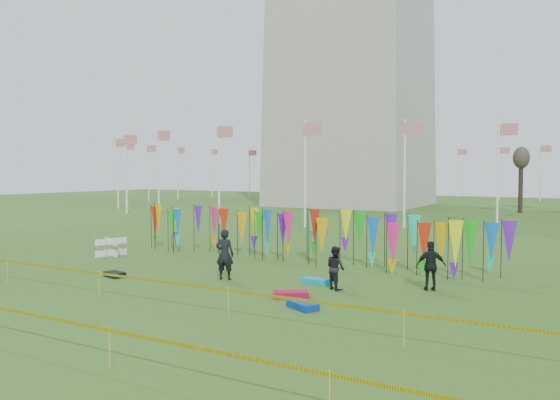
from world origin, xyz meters
The scene contains 13 objects.
ground centered at (0.00, 0.00, 0.00)m, with size 160.00×160.00×0.00m, color #2F5217.
flagpole_ring centered at (-14.00, 48.00, 4.00)m, with size 57.40×56.16×8.00m.
banner_row centered at (0.28, 6.52, 1.46)m, with size 18.64×0.64×2.34m.
caution_tape_near centered at (-0.22, -2.98, 0.78)m, with size 26.00×0.02×0.90m.
caution_tape_far centered at (-0.22, -7.41, 0.78)m, with size 26.00×0.02×0.90m.
box_kite centered at (-8.55, 3.53, 0.45)m, with size 0.82×0.82×0.91m.
person_left centered at (-0.34, 1.60, 0.98)m, with size 0.72×0.52×1.96m, color black.
person_mid centered at (4.09, 2.10, 0.77)m, with size 0.75×0.46×1.54m, color black.
person_right centered at (7.08, 3.56, 0.87)m, with size 1.02×0.58×1.74m, color black.
kite_bag_turquoise centered at (3.08, 2.60, 0.10)m, with size 1.01×0.50×0.20m, color #0D99CD.
kite_bag_blue centered at (4.35, -0.93, 0.11)m, with size 1.01×0.53×0.21m, color #093A9C.
kite_bag_red centered at (3.33, 0.19, 0.11)m, with size 1.16×0.53×0.21m, color #BA0C38.
kite_bag_black centered at (-4.43, -0.15, 0.10)m, with size 0.88×0.51×0.20m, color black.
Camera 1 is at (11.86, -15.49, 4.17)m, focal length 35.00 mm.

